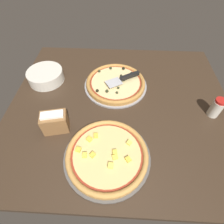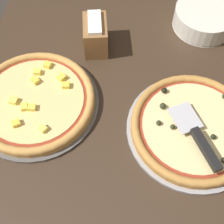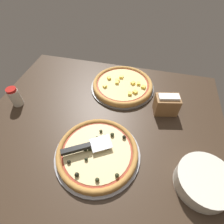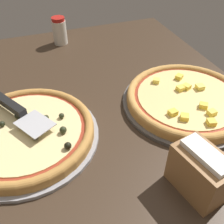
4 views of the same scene
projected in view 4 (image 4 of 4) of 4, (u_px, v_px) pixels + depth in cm
name	position (u px, v px, depth cm)	size (l,w,h in cm)	color
ground_plane	(78.00, 123.00, 75.94)	(123.56, 111.15, 3.60)	#38281C
pizza_pan_front	(26.00, 137.00, 68.38)	(37.91, 37.91, 1.00)	#939399
pizza_front	(25.00, 132.00, 67.10)	(35.63, 35.63, 4.02)	#B77F3D
pizza_pan_back	(186.00, 103.00, 79.26)	(38.39, 38.39, 1.00)	#565451
pizza_back	(187.00, 98.00, 77.98)	(36.09, 36.09, 3.50)	#C68E47
serving_spatula	(14.00, 108.00, 69.11)	(20.76, 14.83, 2.00)	#B7B7BC
parmesan_shaker	(60.00, 31.00, 107.82)	(5.74, 5.74, 11.05)	silver
napkin_holder	(200.00, 172.00, 53.87)	(13.37, 9.98, 11.57)	olive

